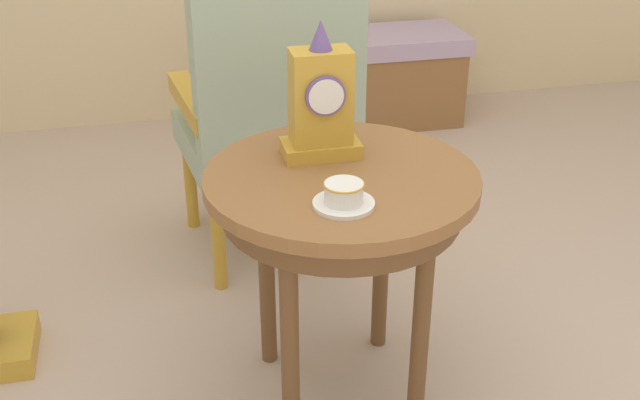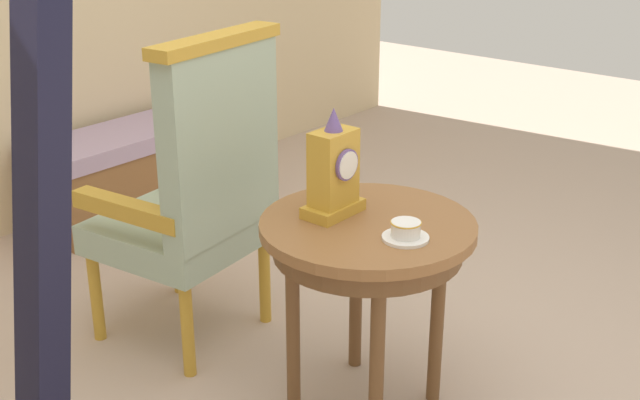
{
  "view_description": "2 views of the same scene",
  "coord_description": "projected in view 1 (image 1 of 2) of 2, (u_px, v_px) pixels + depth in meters",
  "views": [
    {
      "loc": [
        -0.42,
        -1.51,
        1.43
      ],
      "look_at": [
        -0.02,
        0.19,
        0.52
      ],
      "focal_mm": 43.57,
      "sensor_mm": 36.0,
      "label": 1
    },
    {
      "loc": [
        -1.85,
        -1.27,
        1.63
      ],
      "look_at": [
        -0.08,
        0.19,
        0.71
      ],
      "focal_mm": 46.83,
      "sensor_mm": 36.0,
      "label": 2
    }
  ],
  "objects": [
    {
      "name": "armchair",
      "position": [
        270.0,
        97.0,
        2.45
      ],
      "size": [
        0.6,
        0.59,
        1.14
      ],
      "color": "#9EB299",
      "rests_on": "ground"
    },
    {
      "name": "teacup_left",
      "position": [
        344.0,
        196.0,
        1.67
      ],
      "size": [
        0.14,
        0.14,
        0.06
      ],
      "color": "white",
      "rests_on": "side_table"
    },
    {
      "name": "window_bench",
      "position": [
        355.0,
        79.0,
        3.75
      ],
      "size": [
        1.04,
        0.4,
        0.44
      ],
      "color": "#B299B7",
      "rests_on": "ground"
    },
    {
      "name": "side_table",
      "position": [
        341.0,
        204.0,
        1.86
      ],
      "size": [
        0.66,
        0.66,
        0.65
      ],
      "color": "brown",
      "rests_on": "ground"
    },
    {
      "name": "mantel_clock",
      "position": [
        321.0,
        103.0,
        1.86
      ],
      "size": [
        0.19,
        0.11,
        0.34
      ],
      "color": "gold",
      "rests_on": "side_table"
    }
  ]
}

